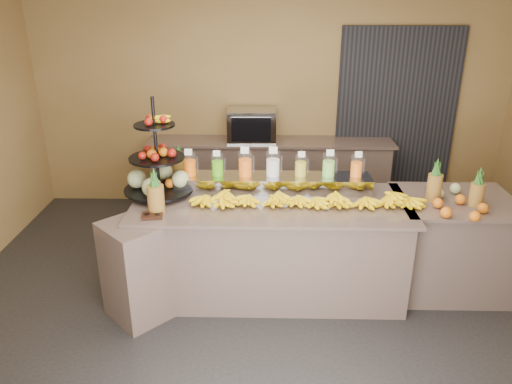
{
  "coord_description": "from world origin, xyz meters",
  "views": [
    {
      "loc": [
        -0.05,
        -3.82,
        2.73
      ],
      "look_at": [
        -0.14,
        0.3,
        1.03
      ],
      "focal_mm": 35.0,
      "sensor_mm": 36.0,
      "label": 1
    }
  ],
  "objects_px": {
    "banana_heap": "(307,198)",
    "condiment_caddy": "(152,216)",
    "oven_warmer": "(252,125)",
    "fruit_stand": "(163,170)",
    "pitcher_tray": "(273,183)",
    "right_fruit_pile": "(456,199)"
  },
  "relations": [
    {
      "from": "condiment_caddy",
      "to": "oven_warmer",
      "type": "distance_m",
      "value": 2.42
    },
    {
      "from": "fruit_stand",
      "to": "oven_warmer",
      "type": "xyz_separation_m",
      "value": [
        0.77,
        1.77,
        -0.03
      ]
    },
    {
      "from": "pitcher_tray",
      "to": "condiment_caddy",
      "type": "relative_size",
      "value": 10.83
    },
    {
      "from": "banana_heap",
      "to": "right_fruit_pile",
      "type": "distance_m",
      "value": 1.3
    },
    {
      "from": "condiment_caddy",
      "to": "oven_warmer",
      "type": "relative_size",
      "value": 0.29
    },
    {
      "from": "fruit_stand",
      "to": "oven_warmer",
      "type": "bearing_deg",
      "value": 50.21
    },
    {
      "from": "banana_heap",
      "to": "fruit_stand",
      "type": "relative_size",
      "value": 2.26
    },
    {
      "from": "fruit_stand",
      "to": "oven_warmer",
      "type": "height_order",
      "value": "fruit_stand"
    },
    {
      "from": "banana_heap",
      "to": "condiment_caddy",
      "type": "distance_m",
      "value": 1.36
    },
    {
      "from": "condiment_caddy",
      "to": "right_fruit_pile",
      "type": "relative_size",
      "value": 0.36
    },
    {
      "from": "right_fruit_pile",
      "to": "oven_warmer",
      "type": "distance_m",
      "value": 2.75
    },
    {
      "from": "fruit_stand",
      "to": "right_fruit_pile",
      "type": "bearing_deg",
      "value": -21.99
    },
    {
      "from": "pitcher_tray",
      "to": "condiment_caddy",
      "type": "distance_m",
      "value": 1.2
    },
    {
      "from": "banana_heap",
      "to": "fruit_stand",
      "type": "xyz_separation_m",
      "value": [
        -1.32,
        0.23,
        0.16
      ]
    },
    {
      "from": "oven_warmer",
      "to": "banana_heap",
      "type": "bearing_deg",
      "value": -75.45
    },
    {
      "from": "banana_heap",
      "to": "condiment_caddy",
      "type": "relative_size",
      "value": 12.13
    },
    {
      "from": "pitcher_tray",
      "to": "condiment_caddy",
      "type": "height_order",
      "value": "pitcher_tray"
    },
    {
      "from": "pitcher_tray",
      "to": "fruit_stand",
      "type": "height_order",
      "value": "fruit_stand"
    },
    {
      "from": "pitcher_tray",
      "to": "right_fruit_pile",
      "type": "bearing_deg",
      "value": -12.67
    },
    {
      "from": "pitcher_tray",
      "to": "fruit_stand",
      "type": "distance_m",
      "value": 1.04
    },
    {
      "from": "fruit_stand",
      "to": "condiment_caddy",
      "type": "xyz_separation_m",
      "value": [
        -0.0,
        -0.51,
        -0.22
      ]
    },
    {
      "from": "fruit_stand",
      "to": "oven_warmer",
      "type": "distance_m",
      "value": 1.93
    }
  ]
}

